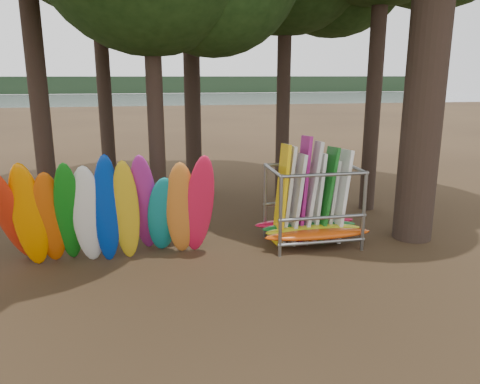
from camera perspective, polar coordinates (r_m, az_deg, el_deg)
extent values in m
plane|color=#47331E|center=(11.49, 1.09, -8.61)|extent=(120.00, 120.00, 0.00)
plane|color=gray|center=(70.51, -9.81, 10.32)|extent=(160.00, 160.00, 0.00)
cube|color=black|center=(120.38, -10.73, 12.73)|extent=(160.00, 4.00, 4.00)
cylinder|color=black|center=(13.81, -24.34, 20.51)|extent=(0.50, 0.50, 12.51)
cylinder|color=black|center=(16.72, -16.70, 18.61)|extent=(0.47, 0.47, 11.82)
cylinder|color=black|center=(17.86, -6.04, 19.75)|extent=(0.61, 0.61, 12.43)
cylinder|color=black|center=(17.04, 5.44, 17.27)|extent=(0.48, 0.48, 10.79)
cylinder|color=black|center=(12.76, -10.50, 14.60)|extent=(0.44, 0.44, 9.19)
cylinder|color=black|center=(16.04, 16.58, 19.57)|extent=(0.49, 0.49, 12.23)
ellipsoid|color=red|center=(11.82, -26.21, -2.62)|extent=(0.91, 2.06, 2.83)
ellipsoid|color=orange|center=(11.60, -24.31, -2.75)|extent=(0.74, 1.18, 2.75)
ellipsoid|color=#D5540B|center=(11.61, -22.12, -3.08)|extent=(0.84, 1.36, 2.53)
ellipsoid|color=#117516|center=(11.43, -20.14, -2.55)|extent=(0.80, 1.70, 2.79)
ellipsoid|color=silver|center=(11.36, -18.00, -2.78)|extent=(0.77, 1.25, 2.65)
ellipsoid|color=#0632A5|center=(11.23, -15.91, -2.19)|extent=(0.75, 1.19, 2.87)
ellipsoid|color=gold|center=(11.25, -13.70, -2.39)|extent=(0.62, 1.20, 2.73)
ellipsoid|color=#A82795|center=(11.50, -11.55, -1.61)|extent=(0.77, 1.95, 2.89)
ellipsoid|color=teal|center=(11.59, -9.37, -2.87)|extent=(0.85, 1.53, 2.32)
ellipsoid|color=orange|center=(11.34, -7.19, -2.18)|extent=(0.82, 1.50, 2.69)
ellipsoid|color=#E81744|center=(11.26, -5.00, -1.78)|extent=(0.84, 1.65, 2.84)
ellipsoid|color=#DD490C|center=(12.32, 9.53, -5.12)|extent=(2.87, 0.55, 0.24)
ellipsoid|color=gold|center=(12.63, 8.95, -4.61)|extent=(2.65, 0.55, 0.24)
ellipsoid|color=#186C27|center=(12.91, 8.47, -4.17)|extent=(2.66, 0.55, 0.24)
ellipsoid|color=red|center=(13.25, 7.92, -3.68)|extent=(2.88, 0.55, 0.24)
cube|color=yellow|center=(12.37, 5.09, -0.43)|extent=(0.38, 0.80, 2.72)
cube|color=silver|center=(12.60, 5.75, -0.36)|extent=(0.43, 0.77, 2.64)
cube|color=silver|center=(12.50, 6.91, -0.94)|extent=(0.43, 0.76, 2.45)
cube|color=#9F1A77|center=(12.70, 7.54, 0.30)|extent=(0.41, 0.81, 2.89)
cube|color=silver|center=(12.61, 8.68, -0.11)|extent=(0.55, 0.76, 2.77)
cube|color=white|center=(12.87, 9.28, -0.64)|extent=(0.40, 0.78, 2.43)
cube|color=#16661D|center=(12.78, 10.40, -0.34)|extent=(0.59, 0.82, 2.61)
cube|color=silver|center=(13.03, 10.99, -0.98)|extent=(0.42, 0.74, 2.23)
cube|color=white|center=(12.89, 12.20, -0.52)|extent=(0.46, 0.79, 2.53)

